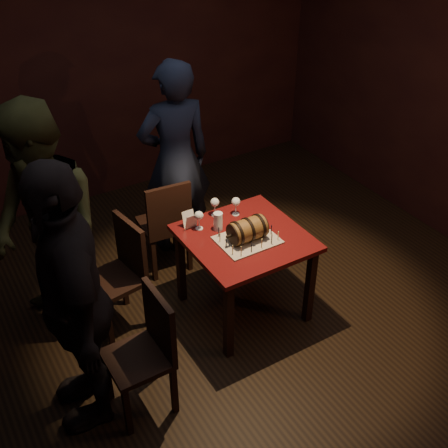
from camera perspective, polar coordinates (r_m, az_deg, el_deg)
The scene contains 16 objects.
room_shell at distance 3.86m, azimuth 0.72°, elevation 5.31°, with size 5.04×5.04×2.80m.
pub_table at distance 4.41m, azimuth 2.11°, elevation -2.38°, with size 0.90×0.90×0.75m.
cake_board at distance 4.29m, azimuth 2.39°, elevation -1.63°, with size 0.45×0.35×0.01m, color #AFA08D.
barrel_cake at distance 4.23m, azimuth 2.41°, elevation -0.59°, with size 0.33×0.19×0.19m.
birthday_candles at distance 4.26m, azimuth 2.41°, elevation -1.11°, with size 0.40×0.30×0.09m.
wine_glass_left at distance 4.36m, azimuth -2.56°, elevation 0.79°, with size 0.07×0.07×0.16m.
wine_glass_mid at distance 4.52m, azimuth -0.94°, elevation 2.14°, with size 0.07×0.07×0.16m.
wine_glass_right at distance 4.53m, azimuth 1.21°, elevation 2.21°, with size 0.07×0.07×0.16m.
pint_of_ale at distance 4.37m, azimuth -0.60°, elevation 0.24°, with size 0.07×0.07×0.15m.
menu_card at distance 4.41m, azimuth -3.47°, elevation 0.38°, with size 0.10×0.05×0.13m, color white, non-canonical shape.
chair_back at distance 4.94m, azimuth -5.90°, elevation 0.23°, with size 0.43×0.43×0.93m.
chair_left_rear at distance 4.45m, azimuth -10.34°, elevation -4.54°, with size 0.46×0.46×0.93m.
chair_left_front at distance 3.81m, azimuth -7.75°, elevation -12.25°, with size 0.40×0.40×0.93m.
person_back at distance 5.08m, azimuth -4.98°, elevation 6.51°, with size 0.67×0.44×1.84m, color #191E32.
person_left_rear at distance 4.20m, azimuth -17.56°, elevation -0.75°, with size 0.94×0.73×1.93m, color #3B3D1E.
person_left_front at distance 3.57m, azimuth -15.08°, elevation -7.43°, with size 1.13×0.47×1.92m, color black.
Camera 1 is at (-1.79, -2.87, 3.25)m, focal length 45.00 mm.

